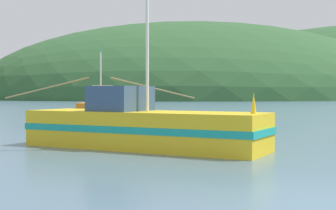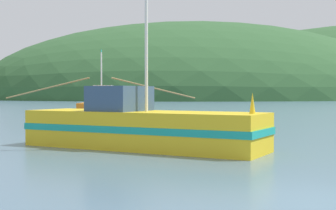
{
  "view_description": "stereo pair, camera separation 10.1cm",
  "coord_description": "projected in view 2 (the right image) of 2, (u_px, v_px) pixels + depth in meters",
  "views": [
    {
      "loc": [
        -4.18,
        -8.7,
        2.1
      ],
      "look_at": [
        -0.32,
        17.89,
        1.4
      ],
      "focal_mm": 51.82,
      "sensor_mm": 36.0,
      "label": 1
    },
    {
      "loc": [
        -4.08,
        -8.71,
        2.1
      ],
      "look_at": [
        -0.32,
        17.89,
        1.4
      ],
      "focal_mm": 51.82,
      "sensor_mm": 36.0,
      "label": 2
    }
  ],
  "objects": [
    {
      "name": "fishing_boat_orange",
      "position": [
        101.0,
        107.0,
        40.63
      ],
      "size": [
        15.64,
        11.95,
        5.69
      ],
      "rotation": [
        0.0,
        0.0,
        4.57
      ],
      "color": "orange",
      "rests_on": "ground"
    },
    {
      "name": "ground_plane",
      "position": [
        316.0,
        202.0,
        9.25
      ],
      "size": [
        600.0,
        600.0,
        0.0
      ],
      "primitive_type": "plane",
      "color": "slate"
    },
    {
      "name": "fishing_boat_yellow",
      "position": [
        140.0,
        127.0,
        18.15
      ],
      "size": [
        9.09,
        7.63,
        7.13
      ],
      "rotation": [
        0.0,
        0.0,
        5.65
      ],
      "color": "gold",
      "rests_on": "ground"
    },
    {
      "name": "hill_far_right",
      "position": [
        196.0,
        98.0,
        170.03
      ],
      "size": [
        148.68,
        118.94,
        51.37
      ],
      "primitive_type": "ellipsoid",
      "color": "#2D562D",
      "rests_on": "ground"
    }
  ]
}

